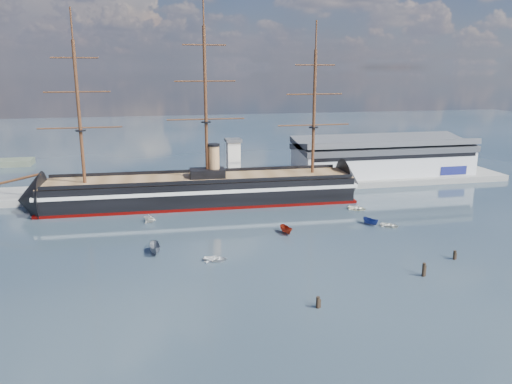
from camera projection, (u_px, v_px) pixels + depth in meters
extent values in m
plane|color=#192732|center=(244.00, 221.00, 129.19)|extent=(600.00, 600.00, 0.00)
cube|color=slate|center=(253.00, 188.00, 165.38)|extent=(180.00, 18.00, 2.00)
cube|color=#B7BABC|center=(382.00, 159.00, 177.35)|extent=(62.00, 20.00, 10.00)
cube|color=#3F4247|center=(383.00, 144.00, 175.99)|extent=(63.00, 21.00, 2.00)
cube|color=silver|center=(233.00, 164.00, 158.91)|extent=(4.00, 4.00, 14.00)
cube|color=#3F4247|center=(233.00, 140.00, 157.08)|extent=(5.00, 5.00, 1.00)
cube|color=black|center=(201.00, 190.00, 145.34)|extent=(88.46, 18.74, 7.00)
cube|color=silver|center=(201.00, 186.00, 145.05)|extent=(90.46, 19.05, 1.00)
cube|color=#400100|center=(201.00, 202.00, 146.23)|extent=(90.46, 19.01, 0.90)
cone|color=black|center=(31.00, 200.00, 135.84)|extent=(14.48, 16.11, 15.68)
cone|color=black|center=(350.00, 184.00, 154.99)|extent=(11.48, 16.02, 15.68)
cube|color=brown|center=(201.00, 178.00, 144.47)|extent=(88.42, 17.46, 0.40)
cube|color=black|center=(207.00, 173.00, 144.54)|extent=(10.18, 6.31, 2.50)
cylinder|color=#B28251|center=(214.00, 161.00, 144.10)|extent=(3.20, 3.20, 9.00)
cylinder|color=#381E0F|center=(6.00, 182.00, 133.42)|extent=(17.77, 1.25, 4.43)
cylinder|color=#381E0F|center=(79.00, 114.00, 133.22)|extent=(0.90, 0.90, 38.00)
cylinder|color=#381E0F|center=(206.00, 104.00, 139.73)|extent=(0.90, 0.90, 42.00)
cylinder|color=#381E0F|center=(314.00, 113.00, 147.05)|extent=(0.90, 0.90, 36.00)
imported|color=slate|center=(155.00, 254.00, 106.95)|extent=(7.14, 2.96, 2.80)
imported|color=white|center=(215.00, 261.00, 102.84)|extent=(2.07, 3.27, 1.42)
imported|color=maroon|center=(286.00, 234.00, 119.68)|extent=(6.21, 3.23, 2.36)
imported|color=silver|center=(150.00, 222.00, 128.67)|extent=(6.73, 6.58, 2.41)
imported|color=silver|center=(389.00, 227.00, 124.73)|extent=(2.84, 2.93, 1.36)
imported|color=navy|center=(371.00, 225.00, 126.52)|extent=(5.80, 4.16, 2.19)
imported|color=white|center=(357.00, 210.00, 139.75)|extent=(3.23, 3.25, 1.53)
cylinder|color=black|center=(318.00, 308.00, 82.79)|extent=(0.64, 0.64, 2.70)
cylinder|color=black|center=(423.00, 276.00, 95.30)|extent=(0.64, 0.64, 3.41)
cylinder|color=black|center=(454.00, 259.00, 103.70)|extent=(0.64, 0.64, 2.63)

